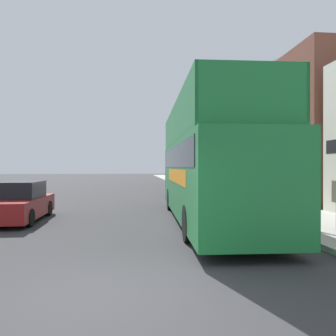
% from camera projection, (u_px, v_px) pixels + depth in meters
% --- Properties ---
extents(ground_plane, '(144.00, 144.00, 0.00)m').
position_uv_depth(ground_plane, '(127.00, 192.00, 25.59)').
color(ground_plane, '#333335').
extents(sidewalk, '(3.55, 108.00, 0.14)m').
position_uv_depth(sidewalk, '(222.00, 194.00, 23.30)').
color(sidewalk, '#ADAAA3').
rests_on(sidewalk, ground_plane).
extents(brick_terrace_rear, '(6.00, 24.55, 10.64)m').
position_uv_depth(brick_terrace_rear, '(267.00, 127.00, 27.08)').
color(brick_terrace_rear, brown).
rests_on(brick_terrace_rear, ground_plane).
extents(tour_bus, '(2.83, 10.91, 4.20)m').
position_uv_depth(tour_bus, '(207.00, 171.00, 11.96)').
color(tour_bus, '#1E7A38').
rests_on(tour_bus, ground_plane).
extents(parked_car_ahead_of_bus, '(1.92, 4.31, 1.40)m').
position_uv_depth(parked_car_ahead_of_bus, '(186.00, 187.00, 21.19)').
color(parked_car_ahead_of_bus, black).
rests_on(parked_car_ahead_of_bus, ground_plane).
extents(parked_car_far_side, '(1.93, 4.11, 1.44)m').
position_uv_depth(parked_car_far_side, '(16.00, 203.00, 11.94)').
color(parked_car_far_side, maroon).
rests_on(parked_car_far_side, ground_plane).
extents(lamp_post_nearest, '(0.35, 0.35, 5.04)m').
position_uv_depth(lamp_post_nearest, '(300.00, 114.00, 9.90)').
color(lamp_post_nearest, black).
rests_on(lamp_post_nearest, sidewalk).
extents(lamp_post_second, '(0.35, 0.35, 4.46)m').
position_uv_depth(lamp_post_second, '(224.00, 145.00, 18.58)').
color(lamp_post_second, black).
rests_on(lamp_post_second, sidewalk).
extents(lamp_post_third, '(0.35, 0.35, 4.38)m').
position_uv_depth(lamp_post_third, '(194.00, 153.00, 27.25)').
color(lamp_post_third, black).
rests_on(lamp_post_third, sidewalk).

